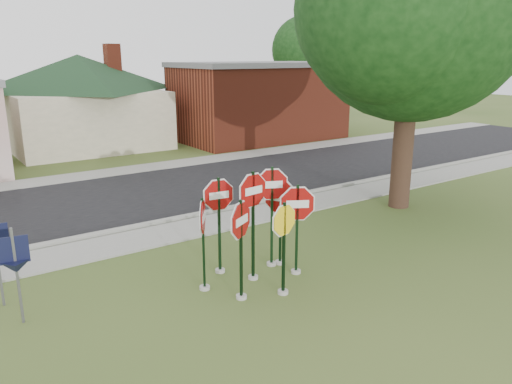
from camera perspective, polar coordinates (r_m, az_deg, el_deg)
ground at (r=11.04m, az=4.66°, el=-12.54°), size 120.00×120.00×0.00m
sidewalk_near at (r=15.31m, az=-8.52°, el=-4.38°), size 60.00×1.60×0.06m
road at (r=19.28m, az=-14.50°, el=-0.59°), size 60.00×7.00×0.04m
sidewalk_far at (r=23.25m, az=-18.26°, el=1.84°), size 60.00×1.60×0.06m
curb at (r=16.15m, az=-10.11°, el=-3.24°), size 60.00×0.20×0.14m
stop_sign_center at (r=11.46m, az=-0.35°, el=-2.02°), size 1.10×0.24×2.75m
stop_sign_yellow at (r=10.89m, az=3.20°, el=-5.28°), size 0.98×0.24×2.23m
stop_sign_left at (r=10.61m, az=-1.74°, el=-5.05°), size 0.99×0.57×2.37m
stop_sign_right at (r=11.90m, az=4.72°, el=-2.85°), size 1.03×0.58×2.36m
stop_sign_back_right at (r=12.25m, az=1.83°, el=-1.14°), size 1.01×0.46×2.68m
stop_sign_back_left at (r=11.91m, az=-4.26°, el=-2.30°), size 1.07×0.24×2.51m
stop_sign_far_right at (r=12.41m, az=2.83°, el=-2.04°), size 0.75×0.93×2.36m
stop_sign_far_left at (r=11.11m, az=-6.07°, el=-4.61°), size 0.63×0.88×2.28m
building_house at (r=30.66m, az=-19.50°, el=11.70°), size 11.60×11.60×6.20m
building_brick at (r=31.88m, az=0.34°, el=10.42°), size 10.20×6.20×4.75m
oak_tree at (r=17.69m, az=17.65°, el=20.00°), size 11.22×10.62×10.61m
bg_tree_right at (r=43.82m, az=5.61°, el=15.86°), size 5.60×5.60×8.40m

